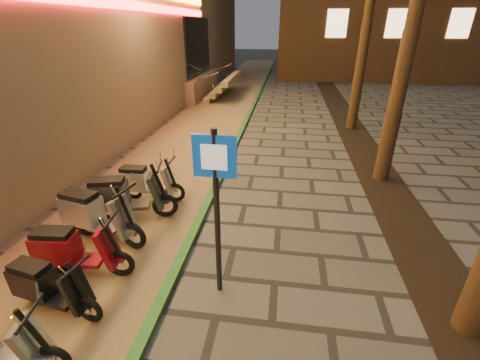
% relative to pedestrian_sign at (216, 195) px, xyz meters
% --- Properties ---
extents(parking_strip, '(3.40, 60.00, 0.01)m').
position_rel_pedestrian_sign_xyz_m(parking_strip, '(-2.54, 7.77, -1.76)').
color(parking_strip, '#8C7251').
rests_on(parking_strip, ground).
extents(green_curb, '(0.18, 60.00, 0.10)m').
position_rel_pedestrian_sign_xyz_m(green_curb, '(-0.84, 7.77, -1.72)').
color(green_curb, '#296F2A').
rests_on(green_curb, ground).
extents(planting_strip, '(1.20, 40.00, 0.02)m').
position_rel_pedestrian_sign_xyz_m(planting_strip, '(3.66, 2.77, -1.76)').
color(planting_strip, black).
rests_on(planting_strip, ground).
extents(pedestrian_sign, '(0.60, 0.10, 2.73)m').
position_rel_pedestrian_sign_xyz_m(pedestrian_sign, '(0.00, 0.00, 0.00)').
color(pedestrian_sign, black).
rests_on(pedestrian_sign, ground).
extents(scooter_6, '(1.49, 0.64, 1.05)m').
position_rel_pedestrian_sign_xyz_m(scooter_6, '(-2.43, -0.76, -1.31)').
color(scooter_6, black).
rests_on(scooter_6, ground).
extents(scooter_7, '(1.66, 0.60, 1.17)m').
position_rel_pedestrian_sign_xyz_m(scooter_7, '(-2.53, 0.01, -1.26)').
color(scooter_7, black).
rests_on(scooter_7, ground).
extents(scooter_8, '(1.86, 0.85, 1.31)m').
position_rel_pedestrian_sign_xyz_m(scooter_8, '(-2.71, 1.02, -1.20)').
color(scooter_8, black).
rests_on(scooter_8, ground).
extents(scooter_9, '(1.85, 0.89, 1.30)m').
position_rel_pedestrian_sign_xyz_m(scooter_9, '(-2.49, 1.80, -1.20)').
color(scooter_9, black).
rests_on(scooter_9, ground).
extents(scooter_10, '(1.58, 0.56, 1.12)m').
position_rel_pedestrian_sign_xyz_m(scooter_10, '(-2.40, 2.70, -1.28)').
color(scooter_10, black).
rests_on(scooter_10, ground).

